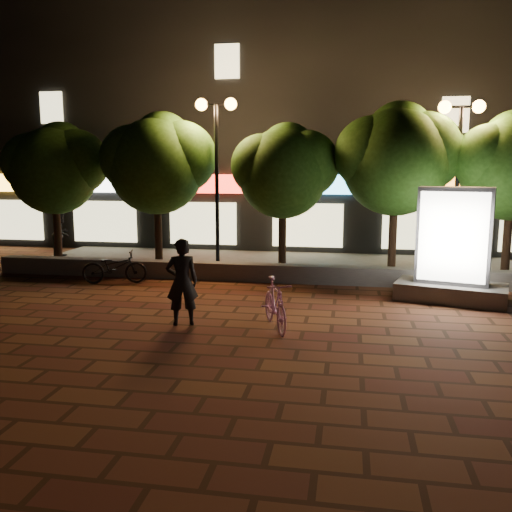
% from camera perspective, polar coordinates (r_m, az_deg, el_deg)
% --- Properties ---
extents(ground, '(80.00, 80.00, 0.00)m').
position_cam_1_polar(ground, '(11.67, -3.00, -6.73)').
color(ground, brown).
rests_on(ground, ground).
extents(retaining_wall, '(16.00, 0.45, 0.50)m').
position_cam_1_polar(retaining_wall, '(15.43, 0.29, -1.75)').
color(retaining_wall, slate).
rests_on(retaining_wall, ground).
extents(sidewalk, '(16.00, 5.00, 0.08)m').
position_cam_1_polar(sidewalk, '(17.89, 1.62, -0.88)').
color(sidewalk, slate).
rests_on(sidewalk, ground).
extents(building_block, '(28.00, 8.12, 11.30)m').
position_cam_1_polar(building_block, '(24.11, 3.94, 13.60)').
color(building_block, black).
rests_on(building_block, ground).
extents(tree_far_left, '(3.36, 2.80, 4.63)m').
position_cam_1_polar(tree_far_left, '(18.92, -20.41, 9.01)').
color(tree_far_left, black).
rests_on(tree_far_left, sidewalk).
extents(tree_left, '(3.60, 3.00, 4.89)m').
position_cam_1_polar(tree_left, '(17.44, -10.29, 9.95)').
color(tree_left, black).
rests_on(tree_left, sidewalk).
extents(tree_mid, '(3.24, 2.70, 4.50)m').
position_cam_1_polar(tree_mid, '(16.50, 3.06, 9.33)').
color(tree_mid, black).
rests_on(tree_mid, sidewalk).
extents(tree_right, '(3.72, 3.10, 5.07)m').
position_cam_1_polar(tree_right, '(16.44, 14.78, 10.25)').
color(tree_right, black).
rests_on(tree_right, sidewalk).
extents(street_lamp_left, '(1.26, 0.36, 5.18)m').
position_cam_1_polar(street_lamp_left, '(16.63, -4.21, 12.12)').
color(street_lamp_left, black).
rests_on(street_lamp_left, sidewalk).
extents(street_lamp_right, '(1.26, 0.36, 4.98)m').
position_cam_1_polar(street_lamp_right, '(16.41, 20.74, 11.11)').
color(street_lamp_right, black).
rests_on(street_lamp_right, sidewalk).
extents(ad_kiosk, '(2.81, 1.92, 2.77)m').
position_cam_1_polar(ad_kiosk, '(13.88, 20.11, 0.05)').
color(ad_kiosk, slate).
rests_on(ad_kiosk, ground).
extents(scooter_pink, '(1.07, 1.77, 1.03)m').
position_cam_1_polar(scooter_pink, '(10.88, 2.03, -5.11)').
color(scooter_pink, '#F39AE1').
rests_on(scooter_pink, ground).
extents(rider, '(0.77, 0.64, 1.81)m').
position_cam_1_polar(rider, '(11.19, -7.83, -2.73)').
color(rider, black).
rests_on(rider, ground).
extents(scooter_parked, '(1.88, 1.06, 0.94)m').
position_cam_1_polar(scooter_parked, '(15.59, -14.75, -1.13)').
color(scooter_parked, black).
rests_on(scooter_parked, ground).
extents(pedestrian, '(0.68, 0.84, 1.65)m').
position_cam_1_polar(pedestrian, '(20.24, -19.90, 2.24)').
color(pedestrian, black).
rests_on(pedestrian, sidewalk).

